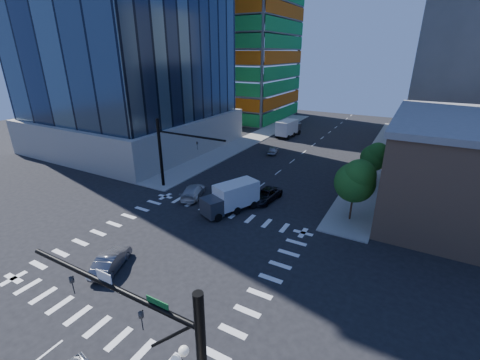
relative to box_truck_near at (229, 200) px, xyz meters
The scene contains 14 objects.
ground 9.55m from the box_truck_near, 90.71° to the right, with size 160.00×160.00×0.00m, color black.
road_markings 9.55m from the box_truck_near, 90.71° to the right, with size 20.00×20.00×0.01m, color silver.
sidewalk_ne 33.00m from the box_truck_near, 67.94° to the left, with size 5.00×60.00×0.15m, color gray.
sidewalk_nw 33.09m from the box_truck_near, 112.44° to the left, with size 5.00×60.00×0.15m, color gray.
construction_building 63.64m from the box_truck_near, 117.68° to the left, with size 25.16×34.50×70.60m.
signal_mast_nw 11.10m from the box_truck_near, 168.50° to the left, with size 10.20×0.40×9.00m.
tree_south 13.68m from the box_truck_near, 19.62° to the left, with size 4.16×4.16×6.82m.
tree_north 21.02m from the box_truck_near, 52.11° to the left, with size 3.54×3.52×5.78m.
car_nb_far 5.23m from the box_truck_near, 62.85° to the left, with size 2.32×5.02×1.40m, color black.
car_sb_near 6.11m from the box_truck_near, 168.73° to the left, with size 2.12×5.22×1.51m, color silver.
car_sb_mid 23.64m from the box_truck_near, 101.52° to the left, with size 1.60×3.98×1.35m, color #9FA2A7.
car_sb_cross 14.11m from the box_truck_near, 103.36° to the right, with size 1.59×4.55×1.50m, color #55555B.
box_truck_near is the anchor object (origin of this frame).
box_truck_far 37.22m from the box_truck_near, 100.70° to the left, with size 3.44×6.97×3.54m.
Camera 1 is at (17.02, -18.45, 16.82)m, focal length 24.00 mm.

